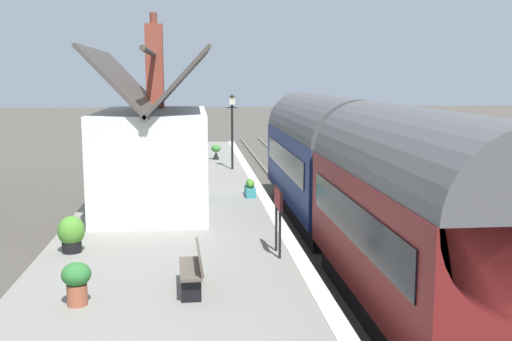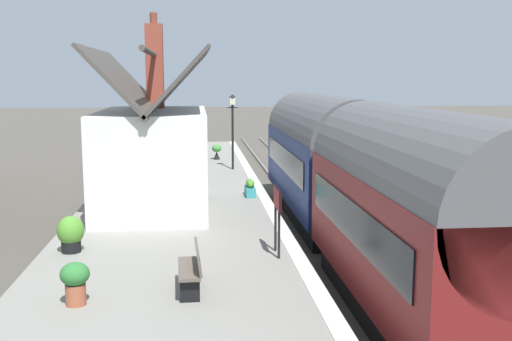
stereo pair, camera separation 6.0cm
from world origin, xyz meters
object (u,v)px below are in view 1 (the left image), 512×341
Objects in this scene: planter_edge_near at (117,174)px; planter_under_sign at (77,280)px; station_building at (154,154)px; bench_platform_end at (194,267)px; train at (355,176)px; planter_bench_left at (71,234)px; planter_bench_right at (177,160)px; planter_by_door at (216,151)px; lamp_post_platform at (232,116)px; planter_corner_building at (250,188)px; station_sign_board at (278,204)px; bench_near_building at (196,150)px; planter_edge_far at (156,167)px.

planter_under_sign is at bearing -176.10° from planter_edge_near.
station_building is 4.54× the size of bench_platform_end.
bench_platform_end reaches higher than planter_under_sign.
train reaches higher than bench_platform_end.
planter_bench_right is at bearing -9.73° from planter_bench_left.
planter_bench_left is (2.91, 2.83, -0.03)m from bench_platform_end.
planter_under_sign is at bearing 103.31° from bench_platform_end.
planter_bench_right is 4.02m from planter_by_door.
lamp_post_platform is at bearing 14.75° from train.
planter_corner_building is (4.27, 2.53, -1.07)m from train.
planter_bench_right is at bearing -4.93° from planter_under_sign.
bench_platform_end is at bearing -171.14° from station_building.
planter_by_door is (6.33, -4.08, 0.09)m from planter_edge_near.
station_sign_board is at bearing -40.86° from bench_platform_end.
train reaches higher than station_sign_board.
planter_edge_far is (-4.30, 1.73, -0.18)m from bench_near_building.
planter_corner_building is 0.58× the size of station_sign_board.
planter_bench_right is 1.17× the size of planter_under_sign.
bench_platform_end is 18.80m from bench_near_building.
train is 14.52m from bench_near_building.
station_building is at bearing 8.86° from bench_platform_end.
planter_corner_building is at bearing -22.42° from planter_under_sign.
planter_under_sign is at bearing 170.56° from planter_by_door.
planter_bench_right is at bearing 94.71° from lamp_post_platform.
station_sign_board is (-2.74, 2.53, -0.16)m from train.
train is 11.38× the size of station_sign_board.
planter_under_sign is (-0.49, 2.08, -0.02)m from bench_platform_end.
station_building is 7.47× the size of planter_bench_left.
planter_bench_right is (-3.61, 0.86, -0.00)m from bench_near_building.
planter_corner_building is (-9.52, -0.82, -0.15)m from planter_by_door.
bench_near_building is 7.08m from planter_edge_near.
planter_under_sign is at bearing 157.58° from planter_corner_building.
bench_near_building is 4.20m from lamp_post_platform.
planter_edge_near is 0.80× the size of planter_bench_right.
planter_by_door reaches higher than planter_edge_near.
planter_edge_near is 0.96× the size of planter_edge_far.
bench_near_building is 19.42m from planter_under_sign.
bench_near_building is 1.85× the size of planter_edge_far.
station_sign_board is at bearing 137.22° from train.
bench_platform_end is 1.54× the size of planter_corner_building.
planter_bench_right is at bearing 166.56° from bench_near_building.
planter_edge_far is (9.54, 6.06, -1.06)m from train.
station_sign_board is (-12.96, -2.66, 0.72)m from planter_bench_right.
planter_edge_far is at bearing 16.02° from station_sign_board.
station_building is 8.76× the size of planter_edge_near.
bench_near_building is 0.89× the size of station_sign_board.
planter_bench_right is at bearing 152.62° from planter_by_door.
planter_edge_near is at bearing 147.18° from planter_by_door.
train is 3.73m from station_sign_board.
bench_platform_end is at bearing 138.07° from train.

